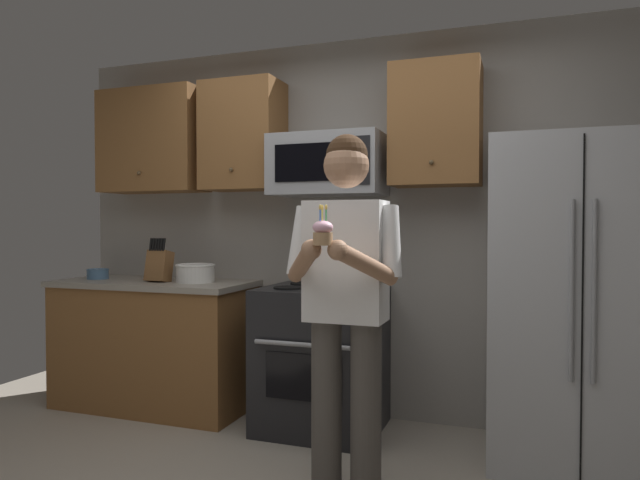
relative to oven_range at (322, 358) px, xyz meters
name	(u,v)px	position (x,y,z in m)	size (l,w,h in m)	color
wall_back	(361,228)	(0.15, 0.39, 0.84)	(4.40, 0.10, 2.60)	gray
oven_range	(322,358)	(0.00, 0.00, 0.00)	(0.76, 0.70, 0.93)	black
microwave	(328,165)	(0.00, 0.12, 1.26)	(0.74, 0.41, 0.40)	#9EA0A5
refrigerator	(576,302)	(1.50, -0.04, 0.44)	(0.90, 0.75, 1.80)	#B7BABF
cabinet_row_upper	(253,136)	(-0.57, 0.17, 1.49)	(2.78, 0.36, 0.76)	brown
counter_left	(154,343)	(-1.30, 0.02, 0.00)	(1.44, 0.66, 0.92)	brown
knife_block	(159,265)	(-1.22, -0.03, 0.58)	(0.16, 0.15, 0.32)	brown
bowl_large_white	(195,273)	(-0.95, 0.02, 0.53)	(0.28, 0.28, 0.13)	white
bowl_small_colored	(98,274)	(-1.78, -0.01, 0.50)	(0.16, 0.16, 0.07)	#4C7299
person	(345,293)	(0.42, -0.84, 0.53)	(0.60, 0.48, 1.76)	#4C4742
cupcake	(323,232)	(0.42, -1.17, 0.83)	(0.09, 0.09, 0.17)	#A87F56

